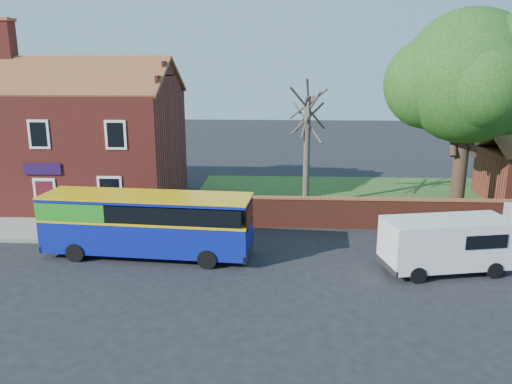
{
  "coord_description": "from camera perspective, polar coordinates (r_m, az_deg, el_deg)",
  "views": [
    {
      "loc": [
        5.5,
        -17.33,
        7.96
      ],
      "look_at": [
        4.28,
        5.0,
        2.33
      ],
      "focal_mm": 35.0,
      "sensor_mm": 36.0,
      "label": 1
    }
  ],
  "objects": [
    {
      "name": "kerb",
      "position": [
        25.95,
        -25.96,
        -5.05
      ],
      "size": [
        18.0,
        0.15,
        0.14
      ],
      "primitive_type": "cube",
      "color": "slate",
      "rests_on": "ground"
    },
    {
      "name": "shop_building",
      "position": [
        31.76,
        -20.21,
        5.03
      ],
      "size": [
        12.3,
        8.13,
        10.5
      ],
      "color": "maroon",
      "rests_on": "ground"
    },
    {
      "name": "large_tree",
      "position": [
        29.83,
        23.16,
        11.58
      ],
      "size": [
        9.03,
        7.14,
        11.01
      ],
      "color": "black",
      "rests_on": "ground"
    },
    {
      "name": "bus",
      "position": [
        21.89,
        -13.0,
        -3.29
      ],
      "size": [
        9.03,
        2.94,
        2.71
      ],
      "rotation": [
        0.0,
        0.0,
        -0.08
      ],
      "color": "navy",
      "rests_on": "ground"
    },
    {
      "name": "ground",
      "position": [
        19.85,
        -13.44,
        -9.92
      ],
      "size": [
        120.0,
        120.0,
        0.0
      ],
      "primitive_type": "plane",
      "color": "black",
      "rests_on": "ground"
    },
    {
      "name": "pavement",
      "position": [
        27.41,
        -24.22,
        -3.91
      ],
      "size": [
        18.0,
        3.5,
        0.12
      ],
      "primitive_type": "cube",
      "color": "gray",
      "rests_on": "ground"
    },
    {
      "name": "van_near",
      "position": [
        21.2,
        20.93,
        -5.41
      ],
      "size": [
        5.22,
        2.92,
        2.16
      ],
      "rotation": [
        0.0,
        0.0,
        0.2
      ],
      "color": "white",
      "rests_on": "ground"
    },
    {
      "name": "grass_strip",
      "position": [
        32.24,
        16.48,
        -0.72
      ],
      "size": [
        26.0,
        12.0,
        0.04
      ],
      "primitive_type": "cube",
      "color": "#426B28",
      "rests_on": "ground"
    },
    {
      "name": "bare_tree",
      "position": [
        28.75,
        5.83,
        5.28
      ],
      "size": [
        2.61,
        3.11,
        6.96
      ],
      "color": "#4C4238",
      "rests_on": "ground"
    },
    {
      "name": "boundary_wall",
      "position": [
        26.45,
        19.49,
        -2.38
      ],
      "size": [
        22.0,
        0.38,
        1.6
      ],
      "color": "maroon",
      "rests_on": "ground"
    }
  ]
}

